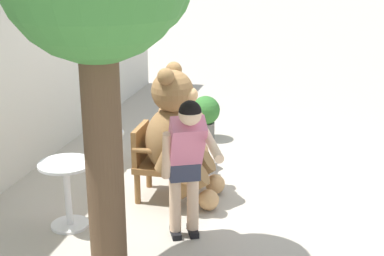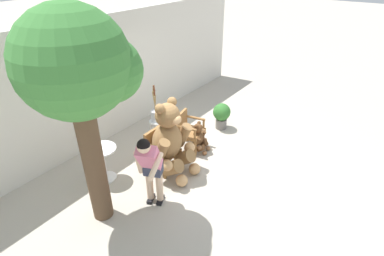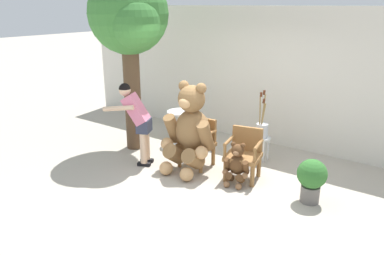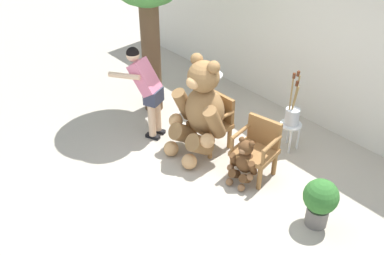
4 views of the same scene
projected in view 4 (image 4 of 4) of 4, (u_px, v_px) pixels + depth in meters
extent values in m
plane|color=#B2A899|center=(209.00, 171.00, 6.37)|extent=(60.00, 60.00, 0.00)
cube|color=silver|center=(322.00, 43.00, 6.89)|extent=(10.00, 0.16, 2.80)
cube|color=olive|center=(210.00, 125.00, 6.69)|extent=(0.57, 0.53, 0.07)
cylinder|color=olive|center=(191.00, 135.00, 6.84)|extent=(0.07, 0.07, 0.37)
cylinder|color=olive|center=(210.00, 148.00, 6.55)|extent=(0.07, 0.07, 0.37)
cylinder|color=olive|center=(210.00, 126.00, 7.07)|extent=(0.07, 0.07, 0.37)
cylinder|color=olive|center=(229.00, 138.00, 6.78)|extent=(0.07, 0.07, 0.37)
cube|color=olive|center=(221.00, 107.00, 6.68)|extent=(0.52, 0.07, 0.42)
cylinder|color=olive|center=(200.00, 105.00, 6.71)|extent=(0.06, 0.48, 0.06)
cylinder|color=olive|center=(190.00, 115.00, 6.65)|extent=(0.05, 0.05, 0.22)
cylinder|color=olive|center=(222.00, 117.00, 6.39)|extent=(0.06, 0.48, 0.06)
cylinder|color=olive|center=(211.00, 129.00, 6.34)|extent=(0.05, 0.05, 0.22)
cube|color=olive|center=(254.00, 152.00, 6.08)|extent=(0.65, 0.62, 0.07)
cylinder|color=olive|center=(232.00, 166.00, 6.18)|extent=(0.07, 0.07, 0.37)
cylinder|color=olive|center=(259.00, 178.00, 5.94)|extent=(0.07, 0.07, 0.37)
cylinder|color=olive|center=(248.00, 152.00, 6.46)|extent=(0.07, 0.07, 0.37)
cylinder|color=olive|center=(274.00, 164.00, 6.22)|extent=(0.07, 0.07, 0.37)
cube|color=olive|center=(264.00, 131.00, 6.10)|extent=(0.52, 0.16, 0.42)
cylinder|color=olive|center=(241.00, 131.00, 6.07)|extent=(0.15, 0.48, 0.06)
cylinder|color=olive|center=(232.00, 144.00, 5.99)|extent=(0.05, 0.05, 0.22)
cylinder|color=olive|center=(272.00, 144.00, 5.81)|extent=(0.15, 0.48, 0.06)
cylinder|color=olive|center=(263.00, 158.00, 5.73)|extent=(0.05, 0.05, 0.22)
ellipsoid|color=olive|center=(205.00, 110.00, 6.45)|extent=(0.66, 0.56, 0.75)
sphere|color=olive|center=(203.00, 77.00, 6.12)|extent=(0.47, 0.47, 0.47)
ellipsoid|color=tan|center=(193.00, 83.00, 6.03)|extent=(0.23, 0.18, 0.17)
sphere|color=black|center=(193.00, 82.00, 6.02)|extent=(0.07, 0.07, 0.07)
sphere|color=olive|center=(197.00, 59.00, 6.14)|extent=(0.19, 0.19, 0.19)
sphere|color=olive|center=(214.00, 67.00, 5.91)|extent=(0.19, 0.19, 0.19)
cylinder|color=olive|center=(184.00, 104.00, 6.61)|extent=(0.22, 0.42, 0.56)
sphere|color=tan|center=(176.00, 121.00, 6.67)|extent=(0.22, 0.22, 0.22)
cylinder|color=olive|center=(215.00, 122.00, 6.16)|extent=(0.22, 0.42, 0.56)
sphere|color=tan|center=(207.00, 141.00, 6.21)|extent=(0.22, 0.22, 0.22)
cylinder|color=olive|center=(183.00, 133.00, 6.65)|extent=(0.28, 0.47, 0.44)
sphere|color=tan|center=(171.00, 149.00, 6.65)|extent=(0.24, 0.24, 0.24)
cylinder|color=olive|center=(200.00, 144.00, 6.40)|extent=(0.28, 0.47, 0.44)
sphere|color=tan|center=(189.00, 162.00, 6.37)|extent=(0.24, 0.24, 0.24)
ellipsoid|color=brown|center=(245.00, 162.00, 6.03)|extent=(0.34, 0.30, 0.34)
sphere|color=brown|center=(246.00, 147.00, 5.87)|extent=(0.21, 0.21, 0.21)
ellipsoid|color=#8C603D|center=(242.00, 151.00, 5.82)|extent=(0.12, 0.10, 0.08)
sphere|color=black|center=(242.00, 151.00, 5.82)|extent=(0.03, 0.03, 0.03)
sphere|color=brown|center=(242.00, 140.00, 5.87)|extent=(0.08, 0.08, 0.08)
sphere|color=brown|center=(252.00, 144.00, 5.79)|extent=(0.08, 0.08, 0.08)
cylinder|color=brown|center=(234.00, 159.00, 6.07)|extent=(0.13, 0.20, 0.25)
sphere|color=#8C603D|center=(230.00, 168.00, 6.09)|extent=(0.10, 0.10, 0.10)
cylinder|color=brown|center=(253.00, 168.00, 5.91)|extent=(0.13, 0.20, 0.25)
sphere|color=#8C603D|center=(250.00, 177.00, 5.92)|extent=(0.10, 0.10, 0.10)
cylinder|color=brown|center=(234.00, 174.00, 6.09)|extent=(0.16, 0.23, 0.20)
sphere|color=#8C603D|center=(230.00, 182.00, 6.08)|extent=(0.11, 0.11, 0.11)
cylinder|color=brown|center=(245.00, 179.00, 6.00)|extent=(0.16, 0.23, 0.20)
sphere|color=#8C603D|center=(241.00, 188.00, 5.98)|extent=(0.11, 0.11, 0.11)
cube|color=black|center=(158.00, 131.00, 7.23)|extent=(0.26, 0.18, 0.06)
cylinder|color=beige|center=(157.00, 109.00, 6.99)|extent=(0.12, 0.12, 0.82)
cube|color=black|center=(153.00, 136.00, 7.09)|extent=(0.26, 0.18, 0.06)
cylinder|color=beige|center=(151.00, 114.00, 6.85)|extent=(0.12, 0.12, 0.82)
cube|color=#33384C|center=(153.00, 96.00, 6.77)|extent=(0.32, 0.36, 0.24)
cube|color=pink|center=(145.00, 77.00, 6.65)|extent=(0.54, 0.48, 0.57)
sphere|color=beige|center=(133.00, 55.00, 6.54)|extent=(0.21, 0.21, 0.21)
sphere|color=black|center=(133.00, 54.00, 6.53)|extent=(0.21, 0.21, 0.21)
cylinder|color=beige|center=(124.00, 76.00, 6.57)|extent=(0.55, 0.31, 0.14)
cylinder|color=beige|center=(151.00, 79.00, 6.86)|extent=(0.23, 0.17, 0.50)
cylinder|color=silver|center=(291.00, 124.00, 6.63)|extent=(0.34, 0.34, 0.03)
cylinder|color=silver|center=(298.00, 137.00, 6.74)|extent=(0.04, 0.04, 0.43)
cylinder|color=silver|center=(288.00, 132.00, 6.87)|extent=(0.04, 0.04, 0.43)
cylinder|color=silver|center=(290.00, 142.00, 6.63)|extent=(0.04, 0.04, 0.43)
cylinder|color=silver|center=(280.00, 136.00, 6.76)|extent=(0.04, 0.04, 0.43)
cylinder|color=silver|center=(292.00, 117.00, 6.55)|extent=(0.22, 0.22, 0.26)
cylinder|color=#997A47|center=(291.00, 99.00, 6.39)|extent=(0.08, 0.08, 0.70)
cylinder|color=#592D19|center=(294.00, 76.00, 6.18)|extent=(0.05, 0.05, 0.09)
cylinder|color=#997A47|center=(294.00, 103.00, 6.42)|extent=(0.10, 0.03, 0.58)
cylinder|color=#592D19|center=(297.00, 84.00, 6.24)|extent=(0.05, 0.04, 0.09)
cylinder|color=#997A47|center=(295.00, 98.00, 6.38)|extent=(0.04, 0.09, 0.74)
cylinder|color=#592D19|center=(298.00, 74.00, 6.15)|extent=(0.05, 0.05, 0.08)
cylinder|color=white|center=(207.00, 75.00, 7.51)|extent=(0.56, 0.56, 0.03)
cylinder|color=white|center=(206.00, 93.00, 7.70)|extent=(0.07, 0.07, 0.69)
cylinder|color=white|center=(206.00, 108.00, 7.88)|extent=(0.40, 0.40, 0.03)
cylinder|color=brown|center=(151.00, 51.00, 7.33)|extent=(0.33, 0.33, 2.24)
cylinder|color=slate|center=(317.00, 216.00, 5.41)|extent=(0.28, 0.28, 0.26)
sphere|color=#33702D|center=(321.00, 196.00, 5.23)|extent=(0.44, 0.44, 0.44)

